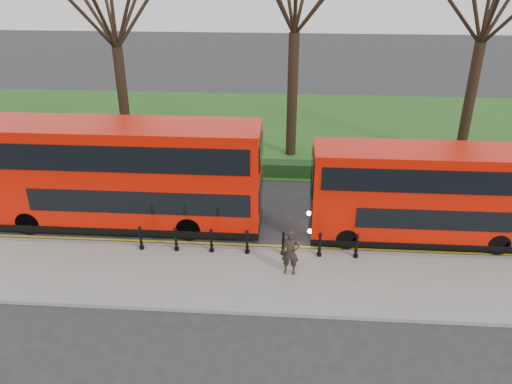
# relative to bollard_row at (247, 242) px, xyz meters

# --- Properties ---
(ground) EXTENTS (120.00, 120.00, 0.00)m
(ground) POSITION_rel_bollard_row_xyz_m (-0.35, 1.35, -0.65)
(ground) COLOR #28282B
(ground) RESTS_ON ground
(pavement) EXTENTS (60.00, 4.00, 0.15)m
(pavement) POSITION_rel_bollard_row_xyz_m (-0.35, -1.65, -0.58)
(pavement) COLOR gray
(pavement) RESTS_ON ground
(kerb) EXTENTS (60.00, 0.25, 0.16)m
(kerb) POSITION_rel_bollard_row_xyz_m (-0.35, 0.35, -0.58)
(kerb) COLOR slate
(kerb) RESTS_ON ground
(grass_verge) EXTENTS (60.00, 18.00, 0.06)m
(grass_verge) POSITION_rel_bollard_row_xyz_m (-0.35, 16.35, -0.62)
(grass_verge) COLOR #23501A
(grass_verge) RESTS_ON ground
(hedge) EXTENTS (60.00, 0.90, 0.80)m
(hedge) POSITION_rel_bollard_row_xyz_m (-0.35, 8.15, -0.25)
(hedge) COLOR black
(hedge) RESTS_ON ground
(yellow_line_outer) EXTENTS (60.00, 0.10, 0.01)m
(yellow_line_outer) POSITION_rel_bollard_row_xyz_m (-0.35, 0.65, -0.64)
(yellow_line_outer) COLOR yellow
(yellow_line_outer) RESTS_ON ground
(yellow_line_inner) EXTENTS (60.00, 0.10, 0.01)m
(yellow_line_inner) POSITION_rel_bollard_row_xyz_m (-0.35, 0.85, -0.64)
(yellow_line_inner) COLOR yellow
(yellow_line_inner) RESTS_ON ground
(tree_left) EXTENTS (7.30, 7.30, 11.41)m
(tree_left) POSITION_rel_bollard_row_xyz_m (-8.35, 11.35, 7.64)
(tree_left) COLOR black
(tree_left) RESTS_ON ground
(bollard_row) EXTENTS (8.82, 0.15, 1.00)m
(bollard_row) POSITION_rel_bollard_row_xyz_m (0.00, 0.00, 0.00)
(bollard_row) COLOR black
(bollard_row) RESTS_ON pavement
(bus_lead) EXTENTS (11.77, 2.70, 4.68)m
(bus_lead) POSITION_rel_bollard_row_xyz_m (-5.48, 2.30, 1.71)
(bus_lead) COLOR red
(bus_lead) RESTS_ON ground
(bus_rear) EXTENTS (10.21, 2.35, 4.06)m
(bus_rear) POSITION_rel_bollard_row_xyz_m (7.64, 1.93, 1.39)
(bus_rear) COLOR red
(bus_rear) RESTS_ON ground
(pedestrian) EXTENTS (0.70, 0.50, 1.81)m
(pedestrian) POSITION_rel_bollard_row_xyz_m (1.73, -1.26, 0.41)
(pedestrian) COLOR #2B231B
(pedestrian) RESTS_ON pavement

